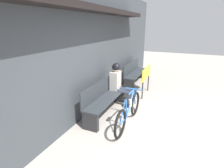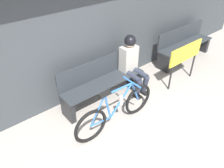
# 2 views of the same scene
# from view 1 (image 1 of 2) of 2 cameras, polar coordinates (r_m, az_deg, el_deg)

# --- Properties ---
(ground_plane) EXTENTS (24.00, 24.00, 0.00)m
(ground_plane) POSITION_cam_1_polar(r_m,az_deg,el_deg) (3.88, 21.40, -16.81)
(ground_plane) COLOR #ADA399
(storefront_wall) EXTENTS (12.00, 0.56, 3.20)m
(storefront_wall) POSITION_cam_1_polar(r_m,az_deg,el_deg) (3.94, -11.15, 10.95)
(storefront_wall) COLOR #3D4247
(storefront_wall) RESTS_ON ground_plane
(park_bench_near) EXTENTS (1.74, 0.42, 0.84)m
(park_bench_near) POSITION_cam_1_polar(r_m,az_deg,el_deg) (4.43, -2.38, -4.87)
(park_bench_near) COLOR #2D3338
(park_bench_near) RESTS_ON ground_plane
(bicycle) EXTENTS (1.64, 0.40, 0.82)m
(bicycle) POSITION_cam_1_polar(r_m,az_deg,el_deg) (3.99, 5.45, -8.86)
(bicycle) COLOR black
(bicycle) RESTS_ON ground_plane
(person_seated) EXTENTS (0.34, 0.60, 1.20)m
(person_seated) POSITION_cam_1_polar(r_m,az_deg,el_deg) (4.86, 2.14, 0.91)
(person_seated) COLOR #2D3342
(person_seated) RESTS_ON ground_plane
(park_bench_far) EXTENTS (1.77, 0.42, 0.84)m
(park_bench_far) POSITION_cam_1_polar(r_m,az_deg,el_deg) (6.78, 7.47, 3.40)
(park_bench_far) COLOR #2D3338
(park_bench_far) RESTS_ON ground_plane
(signboard) EXTENTS (1.00, 0.04, 0.91)m
(signboard) POSITION_cam_1_polar(r_m,az_deg,el_deg) (5.65, 11.12, 3.05)
(signboard) COLOR #232326
(signboard) RESTS_ON ground_plane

